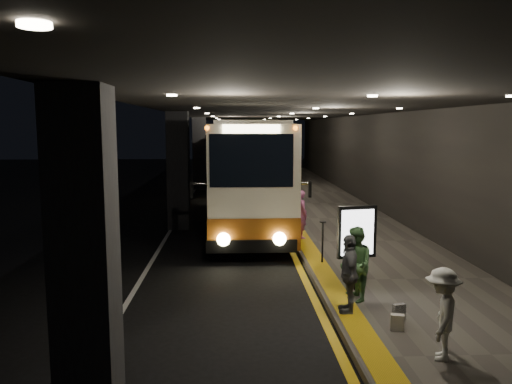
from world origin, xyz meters
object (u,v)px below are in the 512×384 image
object	(u,v)px
bag_polka	(399,312)
stanchion_post	(322,242)
passenger_waiting_white	(442,314)
passenger_waiting_grey	(349,274)
passenger_boarding	(301,214)
passenger_waiting_green	(356,264)
info_sign	(357,234)
coach_second	(238,159)
bag_plain	(397,322)
coach_main	(246,177)
coach_third	(237,147)

from	to	relation	value
bag_polka	stanchion_post	distance (m)	4.16
passenger_waiting_white	stanchion_post	world-z (taller)	passenger_waiting_white
passenger_waiting_grey	bag_polka	distance (m)	1.18
passenger_boarding	passenger_waiting_grey	world-z (taller)	passenger_boarding
passenger_waiting_green	bag_polka	xyz separation A→B (m)	(0.59, -1.08, -0.65)
passenger_boarding	passenger_waiting_white	world-z (taller)	passenger_boarding
passenger_waiting_white	bag_polka	bearing A→B (deg)	-151.19
passenger_waiting_white	passenger_waiting_grey	bearing A→B (deg)	-129.35
passenger_boarding	info_sign	distance (m)	5.40
coach_second	passenger_waiting_grey	world-z (taller)	coach_second
passenger_waiting_green	bag_plain	bearing A→B (deg)	7.48
bag_plain	stanchion_post	xyz separation A→B (m)	(-0.56, 4.60, 0.42)
coach_main	stanchion_post	distance (m)	6.82
bag_polka	stanchion_post	xyz separation A→B (m)	(-0.76, 4.07, 0.42)
passenger_boarding	bag_polka	xyz separation A→B (m)	(0.93, -7.11, -0.66)
coach_second	coach_third	distance (m)	14.84
coach_second	bag_polka	xyz separation A→B (m)	(2.85, -23.36, -1.42)
passenger_waiting_white	passenger_waiting_grey	world-z (taller)	passenger_waiting_grey
passenger_waiting_grey	coach_second	bearing A→B (deg)	-168.24
passenger_waiting_grey	coach_main	bearing A→B (deg)	-163.02
coach_second	passenger_waiting_white	distance (m)	25.20
coach_main	stanchion_post	world-z (taller)	coach_main
coach_main	passenger_waiting_green	bearing A→B (deg)	-78.17
passenger_boarding	passenger_waiting_white	xyz separation A→B (m)	(1.05, -8.76, -0.06)
passenger_waiting_white	bag_polka	distance (m)	1.76
coach_third	passenger_waiting_green	distance (m)	37.21
coach_third	passenger_waiting_grey	size ratio (longest dim) A/B	7.94
coach_third	bag_polka	size ratio (longest dim) A/B	41.83
coach_second	passenger_boarding	distance (m)	16.39
passenger_waiting_green	passenger_boarding	bearing A→B (deg)	177.20
passenger_waiting_grey	passenger_waiting_white	bearing A→B (deg)	32.85
passenger_waiting_grey	info_sign	world-z (taller)	info_sign
passenger_boarding	passenger_waiting_white	bearing A→B (deg)	167.29
coach_second	passenger_waiting_white	xyz separation A→B (m)	(2.97, -25.01, -0.83)
coach_main	bag_plain	world-z (taller)	coach_main
passenger_waiting_green	bag_polka	distance (m)	1.39
passenger_boarding	bag_plain	xyz separation A→B (m)	(0.73, -7.63, -0.66)
coach_third	bag_plain	xyz separation A→B (m)	(2.61, -38.73, -1.58)
info_sign	passenger_waiting_grey	bearing A→B (deg)	-121.69
passenger_boarding	info_sign	world-z (taller)	info_sign
passenger_waiting_green	coach_third	bearing A→B (deg)	177.40
passenger_waiting_white	coach_third	bearing A→B (deg)	-151.09
coach_main	coach_third	bearing A→B (deg)	89.59
passenger_waiting_grey	info_sign	xyz separation A→B (m)	(0.48, 1.33, 0.52)
coach_second	stanchion_post	world-z (taller)	coach_second
coach_main	bag_polka	distance (m)	10.96
passenger_waiting_grey	coach_third	bearing A→B (deg)	-170.19
passenger_boarding	bag_polka	bearing A→B (deg)	167.92
coach_second	info_sign	bearing A→B (deg)	-83.69
info_sign	passenger_boarding	bearing A→B (deg)	83.70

